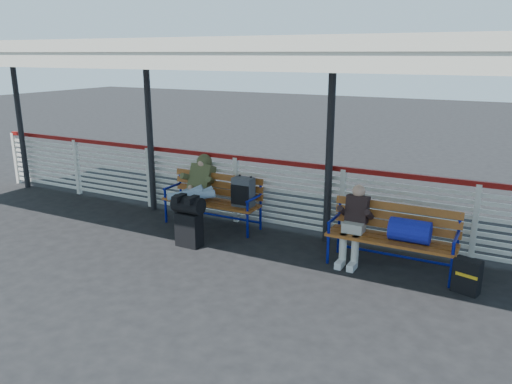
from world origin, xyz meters
The scene contains 9 objects.
ground centered at (0.00, 0.00, 0.00)m, with size 60.00×60.00×0.00m, color black.
fence centered at (0.00, 1.90, 0.66)m, with size 12.08×0.08×1.24m.
canopy centered at (0.00, 0.87, 3.04)m, with size 12.60×3.60×3.16m.
luggage_stack centered at (-0.06, 0.50, 0.45)m, with size 0.50×0.28×0.83m.
bench_left centered at (-0.02, 1.53, 0.61)m, with size 1.80×0.56×0.97m.
bench_right centered at (3.11, 1.14, 0.59)m, with size 1.80×0.56×0.92m.
traveler_man centered at (-0.40, 1.19, 0.71)m, with size 0.94×1.64×0.77m.
companion_person centered at (2.44, 1.13, 0.60)m, with size 0.32×0.66×1.15m.
suitcase_side centered at (4.04, 0.83, 0.23)m, with size 0.37×0.28×0.46m.
Camera 1 is at (4.40, -5.61, 2.98)m, focal length 35.00 mm.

